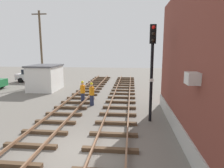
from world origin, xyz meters
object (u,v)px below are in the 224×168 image
signal_mast (152,63)px  track_worker_foreground (92,94)px  control_hut (45,78)px  track_worker_distant (83,92)px  parked_car_white (33,75)px  utility_pole_far (41,48)px

signal_mast → track_worker_foreground: (-4.31, 3.05, -2.71)m
track_worker_foreground → signal_mast: bearing=-35.2°
control_hut → track_worker_distant: (5.39, -4.79, -0.46)m
parked_car_white → track_worker_distant: (9.58, -9.96, 0.03)m
utility_pole_far → track_worker_distant: bearing=-47.0°
control_hut → parked_car_white: size_ratio=0.90×
parked_car_white → utility_pole_far: utility_pole_far is taller
signal_mast → track_worker_foreground: 5.93m
signal_mast → parked_car_white: (-14.80, 13.66, -2.74)m
parked_car_white → track_worker_distant: 13.82m
control_hut → utility_pole_far: bearing=120.0°
track_worker_foreground → track_worker_distant: bearing=143.7°
control_hut → parked_car_white: 6.67m
signal_mast → utility_pole_far: size_ratio=0.66×
control_hut → utility_pole_far: 4.44m
signal_mast → parked_car_white: size_ratio=1.39×
track_worker_foreground → track_worker_distant: same height
utility_pole_far → track_worker_distant: utility_pole_far is taller
parked_car_white → track_worker_foreground: bearing=-45.4°
parked_car_white → utility_pole_far: 5.27m
signal_mast → track_worker_foreground: bearing=144.8°
signal_mast → track_worker_foreground: size_ratio=3.12×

